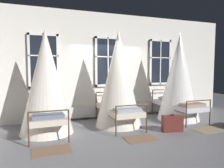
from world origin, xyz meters
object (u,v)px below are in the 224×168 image
cot_first (46,83)px  cot_second (118,80)px  cot_third (179,78)px  suitcase_dark (172,123)px

cot_first → cot_second: cot_second is taller
cot_second → cot_third: (2.17, -0.01, 0.00)m
cot_first → cot_third: (4.22, -0.01, 0.05)m
cot_first → suitcase_dark: 3.54m
cot_second → cot_third: cot_third is taller
cot_first → cot_third: size_ratio=0.97×
cot_first → suitcase_dark: (3.18, -1.10, -1.10)m
cot_second → suitcase_dark: 1.95m
cot_first → cot_third: bearing=-89.6°
cot_third → suitcase_dark: (-1.04, -1.08, -1.15)m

